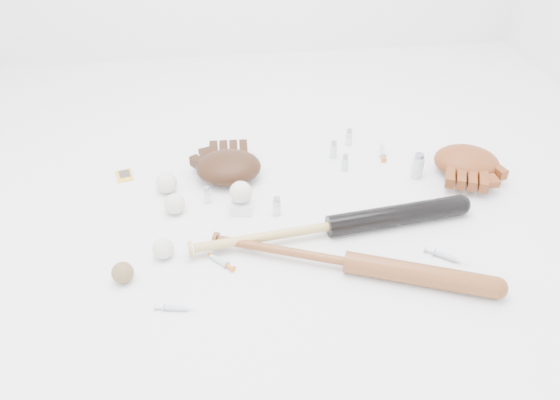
{
  "coord_description": "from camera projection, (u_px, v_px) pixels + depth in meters",
  "views": [
    {
      "loc": [
        -0.23,
        -1.47,
        1.17
      ],
      "look_at": [
        -0.04,
        0.02,
        0.06
      ],
      "focal_mm": 35.0,
      "sensor_mm": 36.0,
      "label": 1
    }
  ],
  "objects": [
    {
      "name": "pedestal",
      "position": [
        241.0,
        206.0,
        1.9
      ],
      "size": [
        0.08,
        0.08,
        0.04
      ],
      "primitive_type": "cube",
      "rotation": [
        0.0,
        0.0,
        -0.14
      ],
      "color": "white",
      "rests_on": "ground"
    },
    {
      "name": "baseball_left",
      "position": [
        175.0,
        204.0,
        1.88
      ],
      "size": [
        0.07,
        0.07,
        0.07
      ],
      "primitive_type": "sphere",
      "color": "silver",
      "rests_on": "ground"
    },
    {
      "name": "vial_0",
      "position": [
        345.0,
        163.0,
        2.1
      ],
      "size": [
        0.03,
        0.03,
        0.07
      ],
      "primitive_type": "cylinder",
      "color": "silver",
      "rests_on": "ground"
    },
    {
      "name": "baseball_mid",
      "position": [
        163.0,
        249.0,
        1.7
      ],
      "size": [
        0.07,
        0.07,
        0.07
      ],
      "primitive_type": "sphere",
      "color": "silver",
      "rests_on": "ground"
    },
    {
      "name": "syringe_0",
      "position": [
        175.0,
        308.0,
        1.54
      ],
      "size": [
        0.14,
        0.05,
        0.02
      ],
      "primitive_type": null,
      "rotation": [
        0.0,
        0.0,
        -0.2
      ],
      "color": "#ADBCC6",
      "rests_on": "ground"
    },
    {
      "name": "bat_dark",
      "position": [
        331.0,
        226.0,
        1.79
      ],
      "size": [
        0.99,
        0.19,
        0.07
      ],
      "primitive_type": null,
      "rotation": [
        0.0,
        0.0,
        0.12
      ],
      "color": "black",
      "rests_on": "ground"
    },
    {
      "name": "baseball_upper",
      "position": [
        166.0,
        183.0,
        1.98
      ],
      "size": [
        0.08,
        0.08,
        0.08
      ],
      "primitive_type": "sphere",
      "color": "silver",
      "rests_on": "ground"
    },
    {
      "name": "vial_5",
      "position": [
        334.0,
        150.0,
        2.17
      ],
      "size": [
        0.03,
        0.03,
        0.07
      ],
      "primitive_type": "cylinder",
      "color": "silver",
      "rests_on": "ground"
    },
    {
      "name": "bat_wood",
      "position": [
        348.0,
        262.0,
        1.65
      ],
      "size": [
        0.87,
        0.4,
        0.07
      ],
      "primitive_type": null,
      "rotation": [
        0.0,
        0.0,
        -0.39
      ],
      "color": "brown",
      "rests_on": "ground"
    },
    {
      "name": "baseball_on_pedestal",
      "position": [
        241.0,
        192.0,
        1.86
      ],
      "size": [
        0.08,
        0.08,
        0.08
      ],
      "primitive_type": "sphere",
      "color": "silver",
      "rests_on": "pedestal"
    },
    {
      "name": "vial_2",
      "position": [
        277.0,
        206.0,
        1.87
      ],
      "size": [
        0.03,
        0.03,
        0.07
      ],
      "primitive_type": "cylinder",
      "color": "silver",
      "rests_on": "ground"
    },
    {
      "name": "trading_card",
      "position": [
        124.0,
        176.0,
        2.09
      ],
      "size": [
        0.08,
        0.09,
        0.0
      ],
      "primitive_type": "cube",
      "rotation": [
        0.0,
        0.0,
        0.24
      ],
      "color": "gold",
      "rests_on": "ground"
    },
    {
      "name": "glove_dark",
      "position": [
        229.0,
        167.0,
        2.04
      ],
      "size": [
        0.31,
        0.31,
        0.11
      ],
      "primitive_type": null,
      "rotation": [
        0.0,
        0.0,
        -0.05
      ],
      "color": "#331B0E",
      "rests_on": "ground"
    },
    {
      "name": "syringe_2",
      "position": [
        382.0,
        152.0,
        2.21
      ],
      "size": [
        0.06,
        0.16,
        0.02
      ],
      "primitive_type": null,
      "rotation": [
        0.0,
        0.0,
        1.37
      ],
      "color": "#ADBCC6",
      "rests_on": "ground"
    },
    {
      "name": "baseball_aged",
      "position": [
        123.0,
        273.0,
        1.62
      ],
      "size": [
        0.07,
        0.07,
        0.07
      ],
      "primitive_type": "sphere",
      "color": "brown",
      "rests_on": "ground"
    },
    {
      "name": "vial_3",
      "position": [
        418.0,
        166.0,
        2.05
      ],
      "size": [
        0.04,
        0.04,
        0.1
      ],
      "primitive_type": "cylinder",
      "color": "silver",
      "rests_on": "ground"
    },
    {
      "name": "syringe_1",
      "position": [
        219.0,
        260.0,
        1.69
      ],
      "size": [
        0.12,
        0.13,
        0.02
      ],
      "primitive_type": null,
      "rotation": [
        0.0,
        0.0,
        2.32
      ],
      "color": "#ADBCC6",
      "rests_on": "ground"
    },
    {
      "name": "vial_4",
      "position": [
        207.0,
        195.0,
        1.93
      ],
      "size": [
        0.03,
        0.03,
        0.07
      ],
      "primitive_type": "cylinder",
      "color": "silver",
      "rests_on": "ground"
    },
    {
      "name": "vial_1",
      "position": [
        349.0,
        137.0,
        2.26
      ],
      "size": [
        0.03,
        0.03,
        0.07
      ],
      "primitive_type": "cylinder",
      "color": "silver",
      "rests_on": "ground"
    },
    {
      "name": "glove_tan",
      "position": [
        466.0,
        161.0,
        2.07
      ],
      "size": [
        0.38,
        0.38,
        0.1
      ],
      "primitive_type": null,
      "rotation": [
        0.0,
        0.0,
        2.75
      ],
      "color": "brown",
      "rests_on": "ground"
    },
    {
      "name": "syringe_3",
      "position": [
        445.0,
        256.0,
        1.71
      ],
      "size": [
        0.14,
        0.12,
        0.02
      ],
      "primitive_type": null,
      "rotation": [
        0.0,
        0.0,
        -0.67
      ],
      "color": "#ADBCC6",
      "rests_on": "ground"
    }
  ]
}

